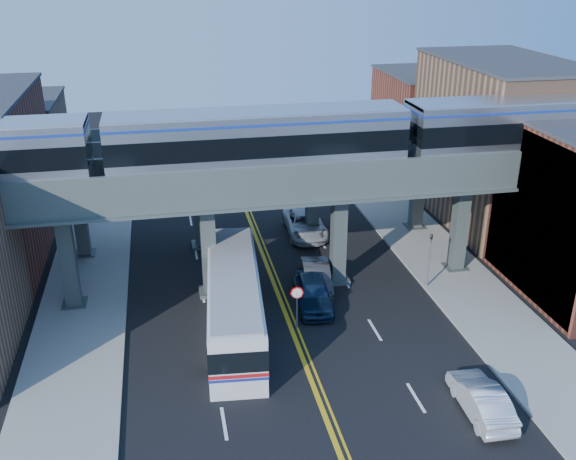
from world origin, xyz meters
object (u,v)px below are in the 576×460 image
Objects in this scene: transit_bus at (234,301)px; car_lane_b at (317,277)px; stop_sign at (297,301)px; car_lane_a at (313,292)px; car_lane_c at (305,224)px; transit_train at (258,140)px; traffic_signal at (430,255)px; car_lane_d at (261,179)px; car_parked_curb at (481,399)px.

transit_bus reaches higher than car_lane_b.
car_lane_a is at bearing 58.06° from stop_sign.
car_lane_c is (1.85, 10.26, -0.05)m from car_lane_a.
stop_sign reaches higher than car_lane_b.
transit_train is 12.64× the size of traffic_signal.
transit_bus is (-3.34, 0.76, -0.08)m from stop_sign.
transit_bus is at bearing -97.53° from car_lane_d.
traffic_signal is at bearing 18.63° from stop_sign.
car_lane_a is 10.42m from car_lane_c.
car_lane_d is 1.10× the size of car_parked_curb.
car_lane_b is (2.18, 4.34, -0.99)m from stop_sign.
traffic_signal reaches higher than stop_sign.
traffic_signal reaches higher than car_lane_c.
stop_sign is at bearing -76.40° from transit_train.
transit_bus is 5.18m from car_lane_a.
stop_sign is 10.86m from car_parked_curb.
car_lane_c is at bearing 59.27° from transit_train.
transit_train is 12.54m from traffic_signal.
car_lane_d is at bearing 94.83° from car_lane_a.
car_lane_c is (4.55, 7.66, -8.64)m from transit_train.
car_lane_d is at bearing 85.41° from stop_sign.
transit_train reaches higher than car_lane_a.
transit_train is at bearing -94.11° from car_lane_d.
car_lane_c is (6.68, 11.90, -0.87)m from transit_bus.
car_lane_a is 0.87× the size of car_lane_c.
car_lane_d is (3.11, 18.73, -8.74)m from transit_train.
traffic_signal is at bearing -11.19° from transit_train.
traffic_signal is 11.87m from car_parked_curb.
transit_bus is 13.67m from car_parked_curb.
transit_bus is 23.58m from car_lane_d.
car_lane_a is (2.71, -2.59, -8.59)m from transit_train.
car_parked_curb is at bearing -101.12° from traffic_signal.
car_lane_c is at bearing 89.63° from car_lane_b.
car_lane_b is (0.68, 1.93, -0.09)m from car_lane_a.
transit_train reaches higher than transit_bus.
stop_sign is 3.43m from transit_bus.
car_parked_curb is at bearing -78.87° from car_lane_c.
traffic_signal is at bearing -3.69° from car_lane_b.
car_lane_c is 1.18× the size of car_lane_d.
car_lane_c is 21.46m from car_parked_curb.
transit_train is at bearing -21.50° from transit_bus.
car_lane_c is at bearing 119.89° from traffic_signal.
traffic_signal is 0.70× the size of car_lane_c.
car_lane_b is (-6.72, 1.34, -1.53)m from traffic_signal.
stop_sign reaches higher than car_lane_a.
car_lane_b is at bearing 168.73° from traffic_signal.
stop_sign is 23.82m from car_lane_d.
car_lane_b reaches higher than car_lane_d.
car_parked_curb is (5.13, -10.95, -0.12)m from car_lane_a.
traffic_signal is 0.81× the size of car_lane_a.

